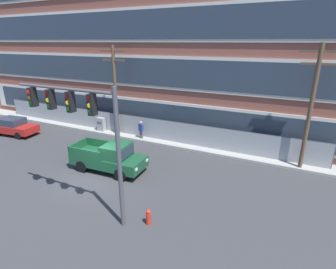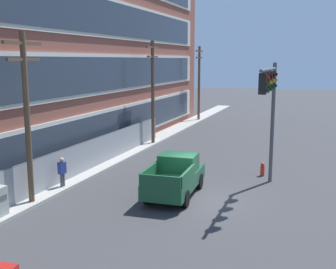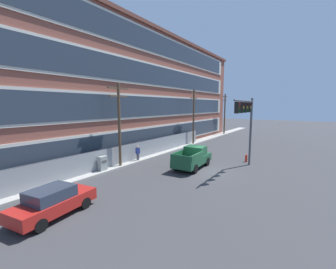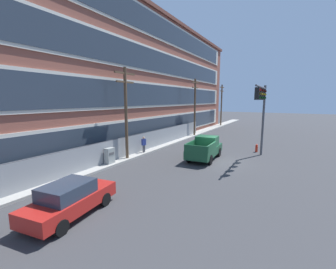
# 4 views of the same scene
# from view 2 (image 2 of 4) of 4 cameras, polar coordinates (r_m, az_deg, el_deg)

# --- Properties ---
(ground_plane) EXTENTS (160.00, 160.00, 0.00)m
(ground_plane) POSITION_cam_2_polar(r_m,az_deg,el_deg) (20.58, 3.88, -8.64)
(ground_plane) COLOR #38383A
(sidewalk_building_side) EXTENTS (80.00, 1.71, 0.16)m
(sidewalk_building_side) POSITION_cam_2_polar(r_m,az_deg,el_deg) (23.54, -13.70, -6.28)
(sidewalk_building_side) COLOR #9E9B93
(sidewalk_building_side) RESTS_ON ground
(chain_link_fence) EXTENTS (31.36, 0.06, 1.91)m
(chain_link_fence) POSITION_cam_2_polar(r_m,az_deg,el_deg) (21.49, -17.32, -5.56)
(chain_link_fence) COLOR gray
(chain_link_fence) RESTS_ON ground
(traffic_signal_mast) EXTENTS (5.60, 0.43, 6.45)m
(traffic_signal_mast) POSITION_cam_2_polar(r_m,az_deg,el_deg) (21.24, 13.63, 4.99)
(traffic_signal_mast) COLOR #4C4C51
(traffic_signal_mast) RESTS_ON ground
(pickup_truck_dark_green) EXTENTS (5.05, 2.27, 1.94)m
(pickup_truck_dark_green) POSITION_cam_2_polar(r_m,az_deg,el_deg) (20.80, 1.00, -5.74)
(pickup_truck_dark_green) COLOR #194C2D
(pickup_truck_dark_green) RESTS_ON ground
(utility_pole_near_corner) EXTENTS (2.48, 0.26, 7.82)m
(utility_pole_near_corner) POSITION_cam_2_polar(r_m,az_deg,el_deg) (19.75, -18.60, 3.04)
(utility_pole_near_corner) COLOR brown
(utility_pole_near_corner) RESTS_ON ground
(utility_pole_midblock) EXTENTS (2.28, 0.26, 8.03)m
(utility_pole_midblock) POSITION_cam_2_polar(r_m,az_deg,el_deg) (32.63, -2.08, 6.30)
(utility_pole_midblock) COLOR brown
(utility_pole_midblock) RESTS_ON ground
(utility_pole_far_east) EXTENTS (2.37, 0.26, 8.01)m
(utility_pole_far_east) POSITION_cam_2_polar(r_m,az_deg,el_deg) (45.81, 4.23, 7.38)
(utility_pole_far_east) COLOR brown
(utility_pole_far_east) RESTS_ON ground
(pedestrian_near_cabinet) EXTENTS (0.44, 0.32, 1.69)m
(pedestrian_near_cabinet) POSITION_cam_2_polar(r_m,az_deg,el_deg) (22.30, -14.16, -4.83)
(pedestrian_near_cabinet) COLOR #4C4C51
(pedestrian_near_cabinet) RESTS_ON ground
(fire_hydrant) EXTENTS (0.24, 0.24, 0.78)m
(fire_hydrant) POSITION_cam_2_polar(r_m,az_deg,el_deg) (24.90, 12.67, -4.62)
(fire_hydrant) COLOR red
(fire_hydrant) RESTS_ON ground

